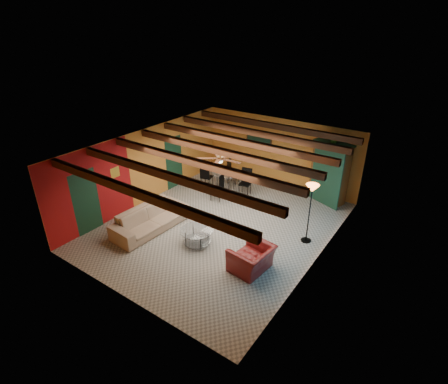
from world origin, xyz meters
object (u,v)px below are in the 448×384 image
Objects in this scene: vase at (226,164)px; dining_table at (226,179)px; potted_plant at (335,138)px; sofa at (151,219)px; armchair at (252,259)px; armoire at (330,173)px; floor_lamp at (309,214)px; coffee_table at (197,237)px.

dining_table is at bearing 0.00° from vase.
potted_plant is 4.03m from vase.
sofa is 2.35× the size of armchair.
dining_table is (-3.28, 3.53, 0.17)m from armchair.
vase is at bearing -135.37° from armoire.
armoire is at bearing -33.84° from sofa.
armchair is at bearing -84.97° from sofa.
armoire is at bearing 23.13° from vase.
armoire is 1.15× the size of floor_lamp.
dining_table reaches higher than sofa.
sofa is 1.27× the size of dining_table.
potted_plant is (0.23, 5.04, 2.07)m from armchair.
armchair is 5.27× the size of vase.
armchair is 4.89m from vase.
vase is at bearing 160.35° from floor_lamp.
dining_table is 9.76× the size of vase.
sofa is at bearing -153.07° from floor_lamp.
coffee_table is (1.74, 0.18, -0.12)m from sofa.
armoire reaches higher than floor_lamp.
armoire is at bearing -176.72° from armchair.
sofa is 3.74m from vase.
floor_lamp is at bearing -19.65° from vase.
potted_plant reaches higher than armoire.
floor_lamp is at bearing -19.65° from dining_table.
vase is (-3.52, -1.50, -1.27)m from potted_plant.
sofa is at bearing -127.32° from potted_plant.
floor_lamp is at bearing -81.23° from potted_plant.
armoire is (3.52, 1.50, 0.57)m from dining_table.
coffee_table is 3.81m from vase.
potted_plant is at bearing 0.00° from armoire.
armchair reaches higher than coffee_table.
floor_lamp is 4.22m from vase.
floor_lamp reaches higher than armchair.
dining_table is at bearing -156.87° from potted_plant.
potted_plant reaches higher than armchair.
sofa is 3.66m from dining_table.
vase reaches higher than armchair.
floor_lamp is 9.20× the size of vase.
sofa reaches higher than coffee_table.
armchair is 0.50× the size of armoire.
dining_table is at bearing 111.21° from coffee_table.
vase is at bearing -156.87° from potted_plant.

